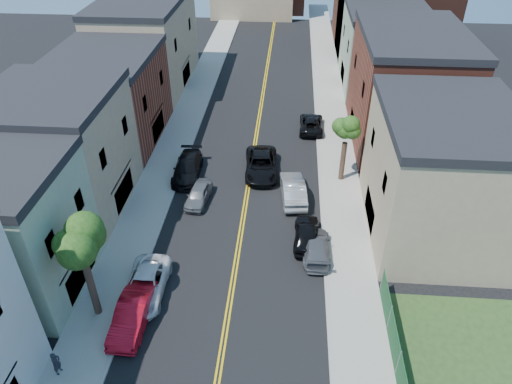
% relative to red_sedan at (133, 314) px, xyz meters
% --- Properties ---
extents(sidewalk_left, '(3.20, 100.00, 0.15)m').
position_rel_red_sedan_xyz_m(sidewalk_left, '(-2.40, 26.59, -0.74)').
color(sidewalk_left, gray).
rests_on(sidewalk_left, ground).
extents(sidewalk_right, '(3.20, 100.00, 0.15)m').
position_rel_red_sedan_xyz_m(sidewalk_right, '(13.40, 26.59, -0.74)').
color(sidewalk_right, gray).
rests_on(sidewalk_right, ground).
extents(curb_left, '(0.30, 100.00, 0.15)m').
position_rel_red_sedan_xyz_m(curb_left, '(-0.65, 26.59, -0.74)').
color(curb_left, gray).
rests_on(curb_left, ground).
extents(curb_right, '(0.30, 100.00, 0.15)m').
position_rel_red_sedan_xyz_m(curb_right, '(11.65, 26.59, -0.74)').
color(curb_right, gray).
rests_on(curb_right, ground).
extents(bldg_left_tan_near, '(9.00, 10.00, 9.00)m').
position_rel_red_sedan_xyz_m(bldg_left_tan_near, '(-8.50, 11.59, 3.68)').
color(bldg_left_tan_near, '#998466').
rests_on(bldg_left_tan_near, ground).
extents(bldg_left_brick, '(9.00, 12.00, 8.00)m').
position_rel_red_sedan_xyz_m(bldg_left_brick, '(-8.50, 22.59, 3.18)').
color(bldg_left_brick, brown).
rests_on(bldg_left_brick, ground).
extents(bldg_left_tan_far, '(9.00, 16.00, 9.50)m').
position_rel_red_sedan_xyz_m(bldg_left_tan_far, '(-8.50, 36.59, 3.93)').
color(bldg_left_tan_far, '#998466').
rests_on(bldg_left_tan_far, ground).
extents(bldg_right_tan, '(9.00, 12.00, 9.00)m').
position_rel_red_sedan_xyz_m(bldg_right_tan, '(19.50, 10.59, 3.68)').
color(bldg_right_tan, '#998466').
rests_on(bldg_right_tan, ground).
extents(bldg_right_brick, '(9.00, 14.00, 10.00)m').
position_rel_red_sedan_xyz_m(bldg_right_brick, '(19.50, 24.59, 4.18)').
color(bldg_right_brick, brown).
rests_on(bldg_right_brick, ground).
extents(bldg_right_palegrn, '(9.00, 12.00, 8.50)m').
position_rel_red_sedan_xyz_m(bldg_right_palegrn, '(19.50, 38.59, 3.43)').
color(bldg_right_palegrn, gray).
rests_on(bldg_right_palegrn, ground).
extents(tree_left_mid, '(5.20, 5.20, 9.29)m').
position_rel_red_sedan_xyz_m(tree_left_mid, '(-2.38, 0.60, 5.77)').
color(tree_left_mid, '#312118').
rests_on(tree_left_mid, sidewalk_left).
extents(tree_right_far, '(4.40, 4.40, 8.03)m').
position_rel_red_sedan_xyz_m(tree_right_far, '(13.42, 16.60, 4.94)').
color(tree_right_far, '#312118').
rests_on(tree_right_far, sidewalk_right).
extents(red_sedan, '(1.86, 5.01, 1.64)m').
position_rel_red_sedan_xyz_m(red_sedan, '(0.00, 0.00, 0.00)').
color(red_sedan, '#B40C1B').
rests_on(red_sedan, ground).
extents(white_pickup, '(2.53, 5.37, 1.48)m').
position_rel_red_sedan_xyz_m(white_pickup, '(0.10, 2.42, -0.08)').
color(white_pickup, silver).
rests_on(white_pickup, ground).
extents(grey_car_left, '(2.03, 4.14, 1.36)m').
position_rel_red_sedan_xyz_m(grey_car_left, '(1.70, 12.51, -0.14)').
color(grey_car_left, slate).
rests_on(grey_car_left, ground).
extents(black_car_left, '(2.42, 5.58, 1.60)m').
position_rel_red_sedan_xyz_m(black_car_left, '(0.08, 16.23, -0.02)').
color(black_car_left, black).
rests_on(black_car_left, ground).
extents(grey_car_right, '(1.92, 4.67, 1.35)m').
position_rel_red_sedan_xyz_m(grey_car_right, '(11.00, 6.92, -0.14)').
color(grey_car_right, '#525459').
rests_on(grey_car_right, ground).
extents(black_car_right, '(1.99, 4.61, 1.55)m').
position_rel_red_sedan_xyz_m(black_car_right, '(10.36, 8.22, -0.04)').
color(black_car_right, black).
rests_on(black_car_right, ground).
extents(silver_car_right, '(2.42, 5.41, 1.72)m').
position_rel_red_sedan_xyz_m(silver_car_right, '(9.30, 13.57, 0.04)').
color(silver_car_right, '#A0A3A7').
rests_on(silver_car_right, ground).
extents(dark_car_right_far, '(2.40, 5.04, 1.39)m').
position_rel_red_sedan_xyz_m(dark_car_right_far, '(11.00, 25.76, -0.12)').
color(dark_car_right_far, black).
rests_on(dark_car_right_far, ground).
extents(black_suv_lane, '(3.19, 6.18, 1.67)m').
position_rel_red_sedan_xyz_m(black_suv_lane, '(6.46, 17.23, 0.01)').
color(black_suv_lane, black).
rests_on(black_suv_lane, ground).
extents(pedestrian_left, '(0.45, 0.61, 1.54)m').
position_rel_red_sedan_xyz_m(pedestrian_left, '(-3.05, -3.64, 0.10)').
color(pedestrian_left, '#222229').
rests_on(pedestrian_left, sidewalk_left).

